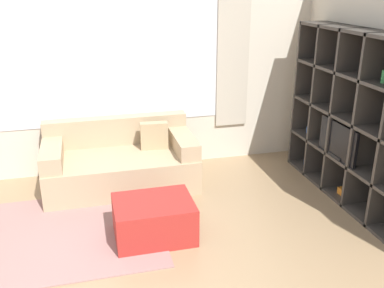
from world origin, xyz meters
name	(u,v)px	position (x,y,z in m)	size (l,w,h in m)	color
wall_back	(101,69)	(0.00, 3.40, 1.36)	(6.82, 0.11, 2.70)	beige
area_rug	(31,238)	(-0.87, 1.87, 0.01)	(2.56, 1.61, 0.01)	gray
shelving_unit	(357,120)	(2.66, 1.88, 0.95)	(0.36, 2.22, 1.91)	#232328
couch_main	(121,163)	(0.13, 2.88, 0.29)	(1.80, 0.97, 0.77)	tan
ottoman	(154,219)	(0.32, 1.61, 0.19)	(0.77, 0.60, 0.39)	#A82823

